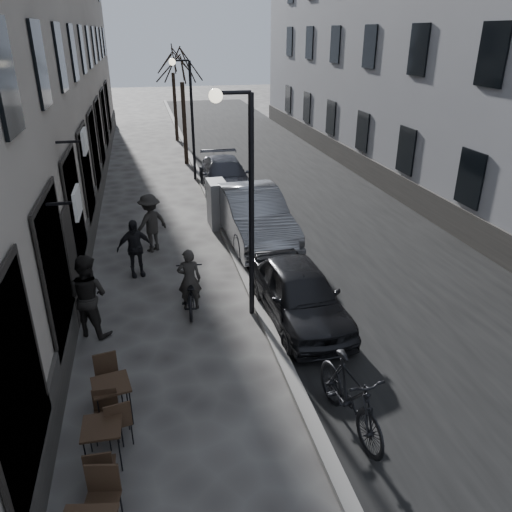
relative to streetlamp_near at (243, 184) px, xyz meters
name	(u,v)px	position (x,y,z in m)	size (l,w,h in m)	color
road	(290,186)	(4.02, 10.00, -3.16)	(7.30, 60.00, 0.00)	black
kerb	(205,190)	(0.37, 10.00, -3.10)	(0.25, 60.00, 0.12)	slate
streetlamp_near	(243,184)	(0.00, 0.00, 0.00)	(0.90, 0.28, 5.09)	black
streetlamp_far	(188,107)	(0.00, 12.00, 0.00)	(0.90, 0.28, 5.09)	black
tree_near	(181,65)	(0.07, 15.00, 1.50)	(2.40, 2.40, 5.70)	black
tree_far	(172,59)	(0.07, 21.00, 1.50)	(2.40, 2.40, 5.70)	black
bistro_set_b	(104,440)	(-2.98, -3.89, -2.73)	(0.59, 1.43, 0.84)	#302015
bistro_set_c	(113,398)	(-2.87, -2.95, -2.71)	(0.70, 1.53, 0.88)	#302015
utility_cabinet	(217,204)	(0.27, 5.91, -2.37)	(0.58, 1.05, 1.57)	slate
bicycle	(190,290)	(-1.21, 0.55, -2.69)	(0.62, 1.78, 0.94)	black
cyclist_rider	(189,279)	(-1.21, 0.55, -2.40)	(0.56, 0.37, 1.53)	#2B2825
pedestrian_near	(88,296)	(-3.43, -0.08, -2.23)	(0.91, 0.71, 1.87)	black
pedestrian_mid	(150,223)	(-1.99, 4.27, -2.28)	(1.14, 0.66, 1.76)	#272522
pedestrian_far	(135,248)	(-2.46, 2.63, -2.36)	(0.94, 0.39, 1.60)	black
car_near	(299,293)	(1.17, -0.50, -2.50)	(1.57, 3.89, 1.33)	black
car_mid	(253,215)	(1.17, 4.46, -2.33)	(1.75, 5.02, 1.65)	gray
car_far	(225,176)	(1.17, 9.78, -2.49)	(1.88, 4.63, 1.34)	#363740
moped	(350,396)	(0.95, -4.00, -2.53)	(0.60, 2.11, 1.27)	black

